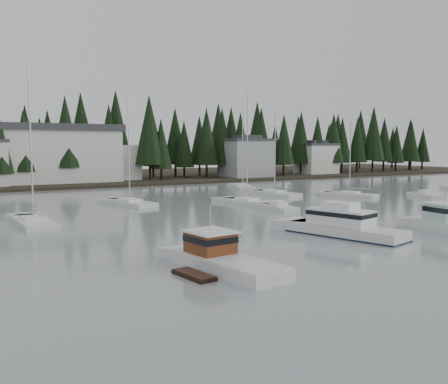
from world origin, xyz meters
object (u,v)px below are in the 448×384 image
object	(u,v)px
house_east_b	(316,158)
sailboat_7	(242,188)
harbor_inn	(63,154)
sailboat_3	(247,203)
cabin_cruiser_center	(344,228)
runabout_2	(426,196)
sailboat_6	(275,195)
sailboat_8	(349,196)
sailboat_9	(34,224)
house_east_a	(247,157)
lobster_boat_brown	(222,262)
sailboat_2	(130,204)
runabout_1	(279,209)

from	to	relation	value
house_east_b	sailboat_7	bearing A→B (deg)	-148.01
harbor_inn	sailboat_3	size ratio (longest dim) A/B	2.05
cabin_cruiser_center	runabout_2	distance (m)	36.56
sailboat_6	sailboat_3	bearing A→B (deg)	120.16
sailboat_8	runabout_2	world-z (taller)	sailboat_8
runabout_2	sailboat_9	bearing A→B (deg)	101.79
sailboat_8	sailboat_6	bearing A→B (deg)	27.75
house_east_a	sailboat_9	size ratio (longest dim) A/B	0.70
lobster_boat_brown	sailboat_7	xyz separation A→B (m)	(31.86, 47.28, -0.40)
harbor_inn	sailboat_2	xyz separation A→B (m)	(-0.64, -38.06, -5.70)
sailboat_2	runabout_2	xyz separation A→B (m)	(39.99, -12.90, 0.06)
sailboat_2	sailboat_9	xyz separation A→B (m)	(-13.29, -10.66, 0.01)
sailboat_2	sailboat_7	distance (m)	28.29
cabin_cruiser_center	sailboat_3	distance (m)	23.74
sailboat_6	house_east_a	bearing A→B (deg)	-33.64
sailboat_9	runabout_2	distance (m)	53.32
lobster_boat_brown	sailboat_2	world-z (taller)	sailboat_2
cabin_cruiser_center	sailboat_7	size ratio (longest dim) A/B	0.72
sailboat_2	sailboat_7	xyz separation A→B (m)	(25.14, 12.96, 0.00)
sailboat_3	sailboat_9	distance (m)	26.76
harbor_inn	sailboat_6	bearing A→B (deg)	-59.07
sailboat_8	cabin_cruiser_center	bearing A→B (deg)	114.05
cabin_cruiser_center	runabout_2	xyz separation A→B (m)	(32.42, 16.88, -0.51)
house_east_a	harbor_inn	bearing A→B (deg)	173.64
harbor_inn	lobster_boat_brown	distance (m)	72.96
runabout_2	house_east_a	bearing A→B (deg)	14.67
runabout_2	lobster_boat_brown	bearing A→B (deg)	128.84
sailboat_7	runabout_1	world-z (taller)	sailboat_7
sailboat_6	runabout_2	world-z (taller)	sailboat_6
sailboat_8	sailboat_9	world-z (taller)	sailboat_9
sailboat_7	sailboat_6	bearing A→B (deg)	-168.22
sailboat_2	house_east_b	bearing A→B (deg)	-71.21
house_east_b	harbor_inn	xyz separation A→B (m)	(-60.96, 2.34, 1.37)
harbor_inn	sailboat_9	world-z (taller)	sailboat_9
sailboat_9	sailboat_6	bearing A→B (deg)	-73.96
cabin_cruiser_center	sailboat_7	distance (m)	46.22
house_east_a	runabout_1	size ratio (longest dim) A/B	1.92
sailboat_7	sailboat_8	world-z (taller)	sailboat_7
sailboat_2	sailboat_3	size ratio (longest dim) A/B	0.94
cabin_cruiser_center	house_east_a	bearing A→B (deg)	-41.07
sailboat_7	lobster_boat_brown	bearing A→B (deg)	167.68
house_east_a	sailboat_3	world-z (taller)	sailboat_3
house_east_a	sailboat_2	bearing A→B (deg)	-139.58
cabin_cruiser_center	runabout_2	world-z (taller)	cabin_cruiser_center
sailboat_6	runabout_2	bearing A→B (deg)	-135.70
sailboat_7	sailboat_8	distance (m)	20.41
sailboat_2	sailboat_8	distance (m)	31.84
sailboat_6	runabout_1	bearing A→B (deg)	138.22
sailboat_3	sailboat_8	bearing A→B (deg)	-97.24
sailboat_6	runabout_2	size ratio (longest dim) A/B	2.30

